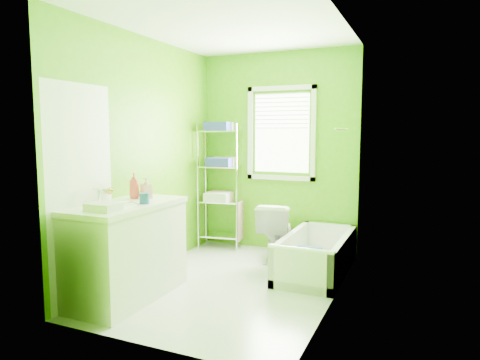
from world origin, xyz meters
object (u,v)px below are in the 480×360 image
at_px(bathtub, 316,261).
at_px(vanity, 127,248).
at_px(wire_shelf_unit, 222,171).
at_px(toilet, 276,231).

xyz_separation_m(bathtub, vanity, (-1.48, -1.40, 0.34)).
bearing_deg(wire_shelf_unit, toilet, -17.40).
bearing_deg(bathtub, wire_shelf_unit, 157.13).
height_order(vanity, wire_shelf_unit, wire_shelf_unit).
height_order(bathtub, toilet, toilet).
xyz_separation_m(vanity, wire_shelf_unit, (0.01, 2.02, 0.56)).
distance_m(bathtub, toilet, 0.71).
height_order(bathtub, wire_shelf_unit, wire_shelf_unit).
bearing_deg(vanity, toilet, 62.92).
bearing_deg(wire_shelf_unit, vanity, -90.41).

